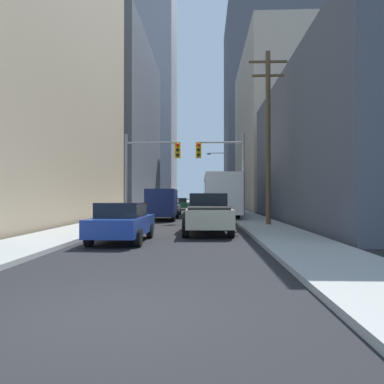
# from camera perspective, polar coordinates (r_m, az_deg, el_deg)

# --- Properties ---
(ground_plane) EXTENTS (400.00, 400.00, 0.00)m
(ground_plane) POSITION_cam_1_polar(r_m,az_deg,el_deg) (5.78, -13.06, -18.42)
(ground_plane) COLOR black
(sidewalk_left) EXTENTS (2.74, 160.00, 0.15)m
(sidewalk_left) POSITION_cam_1_polar(r_m,az_deg,el_deg) (55.69, -4.26, -2.37)
(sidewalk_left) COLOR #9E9E99
(sidewalk_left) RESTS_ON ground
(sidewalk_right) EXTENTS (2.74, 160.00, 0.15)m
(sidewalk_right) POSITION_cam_1_polar(r_m,az_deg,el_deg) (55.44, 5.57, -2.38)
(sidewalk_right) COLOR #9E9E99
(sidewalk_right) RESTS_ON ground
(city_bus) EXTENTS (2.70, 11.54, 3.40)m
(city_bus) POSITION_cam_1_polar(r_m,az_deg,el_deg) (30.02, 4.34, -0.32)
(city_bus) COLOR silver
(city_bus) RESTS_ON ground
(pickup_truck_beige) EXTENTS (2.20, 5.46, 1.90)m
(pickup_truck_beige) POSITION_cam_1_polar(r_m,az_deg,el_deg) (17.47, 2.50, -3.37)
(pickup_truck_beige) COLOR #C6B793
(pickup_truck_beige) RESTS_ON ground
(cargo_van_navy) EXTENTS (2.16, 5.27, 2.26)m
(cargo_van_navy) POSITION_cam_1_polar(r_m,az_deg,el_deg) (27.13, -4.63, -1.64)
(cargo_van_navy) COLOR #141E4C
(cargo_van_navy) RESTS_ON ground
(sedan_blue) EXTENTS (1.95, 4.25, 1.52)m
(sedan_blue) POSITION_cam_1_polar(r_m,az_deg,el_deg) (14.34, -10.81, -4.60)
(sedan_blue) COLOR navy
(sedan_blue) RESTS_ON ground
(sedan_grey) EXTENTS (1.95, 4.21, 1.52)m
(sedan_grey) POSITION_cam_1_polar(r_m,az_deg,el_deg) (32.84, -3.60, -2.37)
(sedan_grey) COLOR slate
(sedan_grey) RESTS_ON ground
(sedan_red) EXTENTS (1.95, 4.25, 1.52)m
(sedan_red) POSITION_cam_1_polar(r_m,az_deg,el_deg) (48.82, 2.33, -1.80)
(sedan_red) COLOR maroon
(sedan_red) RESTS_ON ground
(sedan_green) EXTENTS (1.95, 4.24, 1.52)m
(sedan_green) POSITION_cam_1_polar(r_m,az_deg,el_deg) (47.19, -1.78, -1.84)
(sedan_green) COLOR #195938
(sedan_green) RESTS_ON ground
(traffic_signal_near_left) EXTENTS (3.81, 0.44, 6.00)m
(traffic_signal_near_left) POSITION_cam_1_polar(r_m,az_deg,el_deg) (25.16, -6.60, 4.56)
(traffic_signal_near_left) COLOR gray
(traffic_signal_near_left) RESTS_ON ground
(traffic_signal_near_right) EXTENTS (3.31, 0.44, 6.00)m
(traffic_signal_near_right) POSITION_cam_1_polar(r_m,az_deg,el_deg) (24.89, 4.82, 4.56)
(traffic_signal_near_right) COLOR gray
(traffic_signal_near_right) RESTS_ON ground
(utility_pole_right) EXTENTS (2.20, 0.28, 10.11)m
(utility_pole_right) POSITION_cam_1_polar(r_m,az_deg,el_deg) (21.77, 11.74, 8.81)
(utility_pole_right) COLOR brown
(utility_pole_right) RESTS_ON ground
(street_lamp_right) EXTENTS (2.60, 0.32, 7.50)m
(street_lamp_right) POSITION_cam_1_polar(r_m,az_deg,el_deg) (47.32, 4.84, 2.76)
(street_lamp_right) COLOR gray
(street_lamp_right) RESTS_ON ground
(building_left_mid_office) EXTENTS (21.11, 24.98, 23.74)m
(building_left_mid_office) POSITION_cam_1_polar(r_m,az_deg,el_deg) (56.57, -17.44, 9.69)
(building_left_mid_office) COLOR #4C515B
(building_left_mid_office) RESTS_ON ground
(building_left_far_tower) EXTENTS (15.03, 18.22, 57.34)m
(building_left_far_tower) POSITION_cam_1_polar(r_m,az_deg,el_deg) (101.94, -7.09, 14.68)
(building_left_far_tower) COLOR #93939E
(building_left_far_tower) RESTS_ON ground
(building_right_mid_block) EXTENTS (20.79, 24.79, 21.76)m
(building_right_mid_block) POSITION_cam_1_polar(r_m,az_deg,el_deg) (54.80, 18.84, 8.98)
(building_right_mid_block) COLOR #B7A893
(building_right_mid_block) RESTS_ON ground
(building_right_far_highrise) EXTENTS (22.97, 20.69, 46.13)m
(building_right_far_highrise) POSITION_cam_1_polar(r_m,az_deg,el_deg) (96.30, 12.28, 12.16)
(building_right_far_highrise) COLOR #4C515B
(building_right_far_highrise) RESTS_ON ground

